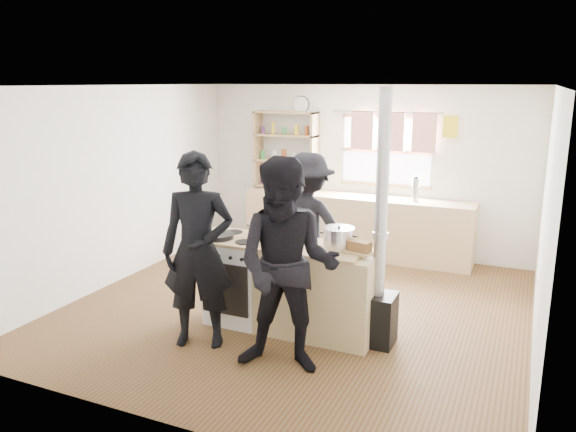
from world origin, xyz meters
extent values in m
cube|color=brown|center=(0.00, 0.00, -0.01)|extent=(5.00, 5.00, 0.01)
cube|color=tan|center=(0.00, 2.22, 0.45)|extent=(3.40, 0.55, 0.90)
cube|color=tan|center=(-1.20, 2.34, 0.94)|extent=(1.00, 0.28, 0.03)
cube|color=tan|center=(-1.20, 2.34, 1.33)|extent=(1.00, 0.28, 0.03)
cube|color=tan|center=(-1.20, 2.34, 1.74)|extent=(1.00, 0.28, 0.03)
cube|color=tan|center=(-1.20, 2.34, 2.08)|extent=(1.00, 0.28, 0.03)
cube|color=tan|center=(-1.68, 2.34, 1.50)|extent=(0.04, 0.28, 1.20)
cube|color=tan|center=(-0.72, 2.34, 1.50)|extent=(0.04, 0.28, 1.20)
cylinder|color=silver|center=(0.85, 2.22, 1.07)|extent=(0.10, 0.10, 0.33)
cube|color=white|center=(-0.45, -0.55, 0.45)|extent=(0.60, 0.60, 0.90)
cube|color=tan|center=(0.45, -0.55, 0.45)|extent=(1.20, 0.60, 0.90)
cube|color=tan|center=(0.00, -0.55, 0.92)|extent=(1.84, 0.64, 0.03)
cylinder|color=black|center=(-0.63, -0.68, 0.96)|extent=(0.47, 0.47, 0.05)
cylinder|color=#345B1F|center=(-0.63, -0.68, 0.97)|extent=(0.30, 0.30, 0.02)
cube|color=silver|center=(0.13, -0.57, 0.96)|extent=(0.37, 0.29, 0.07)
cube|color=brown|center=(0.13, -0.57, 0.98)|extent=(0.32, 0.25, 0.02)
cylinder|color=silver|center=(-0.25, -0.45, 1.01)|extent=(0.24, 0.24, 0.16)
cylinder|color=silver|center=(-0.25, -0.45, 1.10)|extent=(0.25, 0.25, 0.01)
sphere|color=black|center=(-0.25, -0.45, 1.11)|extent=(0.03, 0.03, 0.03)
cylinder|color=silver|center=(0.65, -0.50, 1.03)|extent=(0.31, 0.31, 0.20)
cylinder|color=silver|center=(0.65, -0.50, 1.13)|extent=(0.32, 0.32, 0.01)
sphere|color=black|center=(0.65, -0.50, 1.15)|extent=(0.03, 0.03, 0.03)
cube|color=tan|center=(0.89, -0.58, 0.94)|extent=(0.32, 0.26, 0.02)
cube|color=olive|center=(0.89, -0.58, 1.00)|extent=(0.24, 0.16, 0.10)
cube|color=black|center=(1.07, -0.52, 0.26)|extent=(0.35, 0.35, 0.51)
cylinder|color=#ADADB2|center=(1.07, -0.52, 1.51)|extent=(0.12, 0.12, 1.99)
imported|color=black|center=(-0.53, -1.22, 0.96)|extent=(0.81, 0.67, 1.91)
imported|color=black|center=(0.47, -1.34, 0.97)|extent=(1.06, 0.89, 1.93)
imported|color=black|center=(-0.05, 0.42, 0.87)|extent=(1.14, 0.66, 1.74)
camera|label=1|loc=(2.35, -5.59, 2.54)|focal=35.00mm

